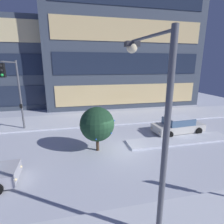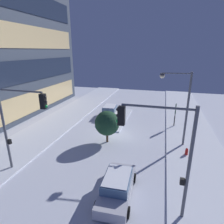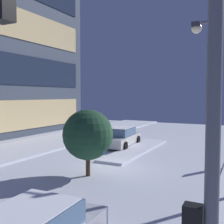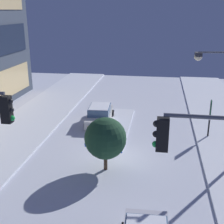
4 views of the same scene
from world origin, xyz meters
TOP-DOWN VIEW (x-y plane):
  - ground at (0.00, 0.00)m, footprint 52.00×52.00m
  - curb_strip_far at (0.00, 8.14)m, footprint 52.00×5.20m
  - median_strip at (5.49, 0.53)m, footprint 9.00×1.80m
  - office_tower_secondary at (-11.09, 20.01)m, footprint 10.98×10.90m
  - car_far at (6.37, 2.27)m, footprint 4.84×2.39m
  - traffic_light_corner_far_left at (-7.88, 4.92)m, footprint 0.32×3.95m
  - street_lamp_arched at (-0.44, -6.31)m, footprint 0.72×2.81m
  - decorated_tree_median at (-1.47, 0.34)m, footprint 2.50×2.48m

SIDE VIEW (x-z plane):
  - ground at x=0.00m, z-range 0.00..0.00m
  - curb_strip_far at x=0.00m, z-range 0.00..0.14m
  - median_strip at x=5.49m, z-range 0.00..0.14m
  - car_far at x=6.37m, z-range -0.03..1.46m
  - decorated_tree_median at x=-1.47m, z-range 0.40..3.69m
  - traffic_light_corner_far_left at x=-7.88m, z-range 1.16..7.75m
  - street_lamp_arched at x=-0.44m, z-range 1.13..8.31m
  - office_tower_secondary at x=-11.09m, z-range 0.00..12.47m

